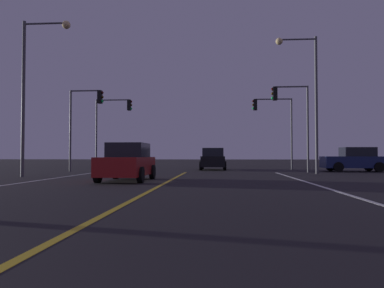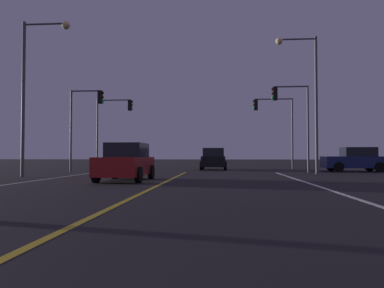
# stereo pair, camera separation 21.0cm
# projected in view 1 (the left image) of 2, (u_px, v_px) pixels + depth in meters

# --- Properties ---
(lane_edge_right) EXTENTS (0.16, 31.09, 0.01)m
(lane_edge_right) POSITION_uv_depth(u_px,v_px,m) (378.00, 204.00, 8.76)
(lane_edge_right) COLOR silver
(lane_edge_right) RESTS_ON ground
(lane_center_divider) EXTENTS (0.16, 31.09, 0.01)m
(lane_center_divider) POSITION_uv_depth(u_px,v_px,m) (130.00, 201.00, 9.19)
(lane_center_divider) COLOR gold
(lane_center_divider) RESTS_ON ground
(car_ahead_far) EXTENTS (2.02, 4.30, 1.70)m
(car_ahead_far) POSITION_uv_depth(u_px,v_px,m) (213.00, 159.00, 29.16)
(car_ahead_far) COLOR black
(car_ahead_far) RESTS_ON ground
(car_oncoming) EXTENTS (2.02, 4.30, 1.70)m
(car_oncoming) POSITION_uv_depth(u_px,v_px,m) (128.00, 162.00, 16.68)
(car_oncoming) COLOR black
(car_oncoming) RESTS_ON ground
(car_crossing_side) EXTENTS (4.30, 2.02, 1.70)m
(car_crossing_side) POSITION_uv_depth(u_px,v_px,m) (355.00, 160.00, 26.02)
(car_crossing_side) COLOR black
(car_crossing_side) RESTS_ON ground
(traffic_light_near_right) EXTENTS (2.47, 0.36, 5.79)m
(traffic_light_near_right) POSITION_uv_depth(u_px,v_px,m) (291.00, 109.00, 24.80)
(traffic_light_near_right) COLOR #4C4C51
(traffic_light_near_right) RESTS_ON ground
(traffic_light_near_left) EXTENTS (2.41, 0.36, 5.70)m
(traffic_light_near_left) POSITION_uv_depth(u_px,v_px,m) (86.00, 112.00, 25.81)
(traffic_light_near_left) COLOR #4C4C51
(traffic_light_near_left) RESTS_ON ground
(traffic_light_far_right) EXTENTS (3.25, 0.36, 5.79)m
(traffic_light_far_right) POSITION_uv_depth(u_px,v_px,m) (273.00, 117.00, 30.31)
(traffic_light_far_right) COLOR #4C4C51
(traffic_light_far_right) RESTS_ON ground
(traffic_light_far_left) EXTENTS (3.14, 0.36, 5.86)m
(traffic_light_far_left) POSITION_uv_depth(u_px,v_px,m) (113.00, 117.00, 31.28)
(traffic_light_far_left) COLOR #4C4C51
(traffic_light_far_left) RESTS_ON ground
(street_lamp_left_mid) EXTENTS (2.63, 0.44, 8.34)m
(street_lamp_left_mid) POSITION_uv_depth(u_px,v_px,m) (34.00, 77.00, 19.76)
(street_lamp_left_mid) COLOR #4C4C51
(street_lamp_left_mid) RESTS_ON ground
(street_lamp_right_far) EXTENTS (2.54, 0.44, 8.49)m
(street_lamp_right_far) POSITION_uv_depth(u_px,v_px,m) (307.00, 87.00, 22.88)
(street_lamp_right_far) COLOR #4C4C51
(street_lamp_right_far) RESTS_ON ground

